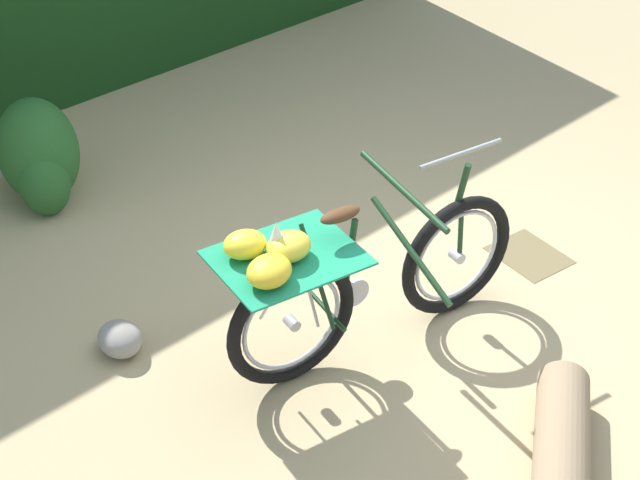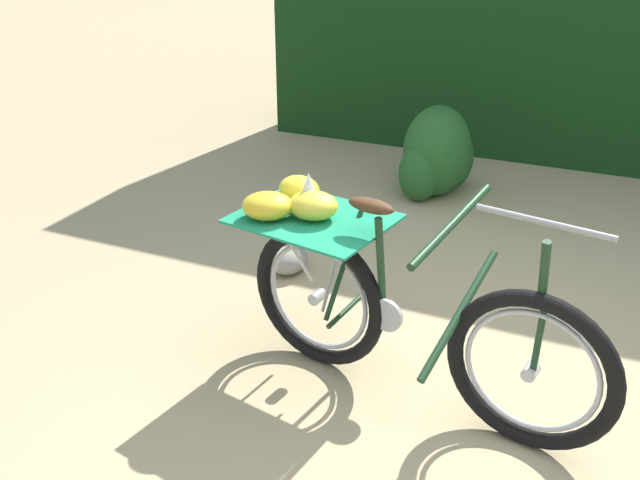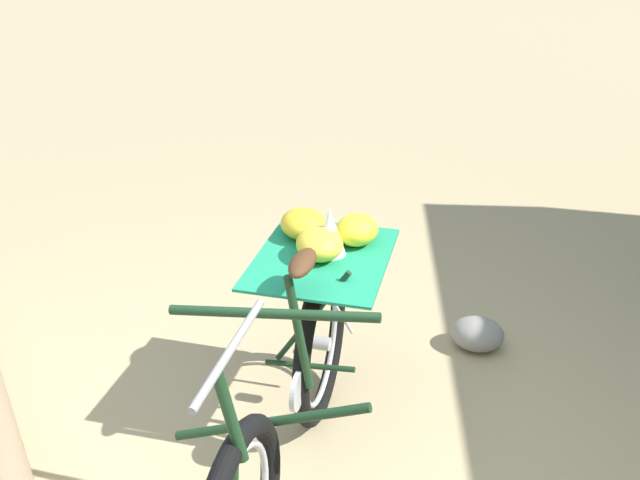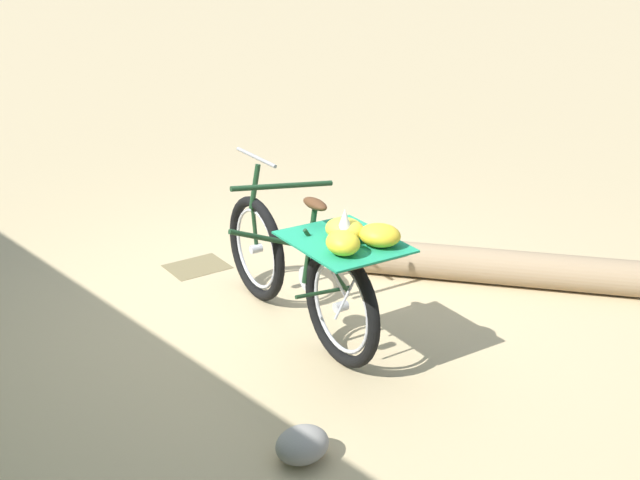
# 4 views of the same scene
# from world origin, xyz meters

# --- Properties ---
(ground_plane) EXTENTS (60.00, 60.00, 0.00)m
(ground_plane) POSITION_xyz_m (0.00, 0.00, 0.00)
(ground_plane) COLOR tan
(bicycle) EXTENTS (0.71, 1.79, 1.03)m
(bicycle) POSITION_xyz_m (0.12, -0.42, 0.49)
(bicycle) COLOR black
(bicycle) RESTS_ON ground_plane
(shrub_cluster) EXTENTS (0.75, 0.51, 0.71)m
(shrub_cluster) POSITION_xyz_m (-2.28, -1.18, 0.31)
(shrub_cluster) COLOR #235623
(shrub_cluster) RESTS_ON ground_plane
(path_stone) EXTENTS (0.27, 0.23, 0.17)m
(path_stone) POSITION_xyz_m (-0.59, -1.44, 0.08)
(path_stone) COLOR gray
(path_stone) RESTS_ON ground_plane
(leaf_litter_patch) EXTENTS (0.44, 0.36, 0.01)m
(leaf_litter_patch) POSITION_xyz_m (0.05, 0.97, 0.00)
(leaf_litter_patch) COLOR olive
(leaf_litter_patch) RESTS_ON ground_plane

